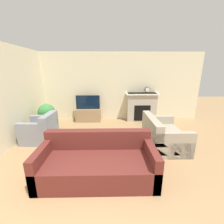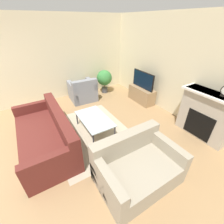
{
  "view_description": "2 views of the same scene",
  "coord_description": "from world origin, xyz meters",
  "px_view_note": "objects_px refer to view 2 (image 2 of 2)",
  "views": [
    {
      "loc": [
        0.21,
        -1.41,
        2.03
      ],
      "look_at": [
        0.3,
        2.86,
        0.82
      ],
      "focal_mm": 24.0,
      "sensor_mm": 36.0,
      "label": 1
    },
    {
      "loc": [
        2.92,
        1.06,
        2.49
      ],
      "look_at": [
        0.41,
        2.58,
        0.67
      ],
      "focal_mm": 24.0,
      "sensor_mm": 36.0,
      "label": 2
    }
  ],
  "objects_px": {
    "couch_sectional": "(47,136)",
    "potted_plant": "(104,78)",
    "armchair_by_window": "(83,92)",
    "couch_loveseat": "(136,167)",
    "coffee_table": "(94,119)",
    "tv": "(143,80)"
  },
  "relations": [
    {
      "from": "couch_sectional",
      "to": "coffee_table",
      "type": "xyz_separation_m",
      "value": [
        0.07,
        1.14,
        0.08
      ]
    },
    {
      "from": "coffee_table",
      "to": "potted_plant",
      "type": "bearing_deg",
      "value": 145.32
    },
    {
      "from": "tv",
      "to": "couch_loveseat",
      "type": "distance_m",
      "value": 3.15
    },
    {
      "from": "potted_plant",
      "to": "tv",
      "type": "bearing_deg",
      "value": 27.96
    },
    {
      "from": "tv",
      "to": "armchair_by_window",
      "type": "distance_m",
      "value": 2.12
    },
    {
      "from": "tv",
      "to": "couch_loveseat",
      "type": "bearing_deg",
      "value": -42.34
    },
    {
      "from": "potted_plant",
      "to": "couch_sectional",
      "type": "bearing_deg",
      "value": -52.34
    },
    {
      "from": "potted_plant",
      "to": "armchair_by_window",
      "type": "bearing_deg",
      "value": -78.92
    },
    {
      "from": "couch_loveseat",
      "to": "potted_plant",
      "type": "distance_m",
      "value": 3.92
    },
    {
      "from": "couch_loveseat",
      "to": "coffee_table",
      "type": "xyz_separation_m",
      "value": [
        -1.62,
        -0.04,
        0.08
      ]
    },
    {
      "from": "couch_loveseat",
      "to": "potted_plant",
      "type": "xyz_separation_m",
      "value": [
        -3.66,
        1.37,
        0.28
      ]
    },
    {
      "from": "couch_sectional",
      "to": "couch_loveseat",
      "type": "height_order",
      "value": "same"
    },
    {
      "from": "armchair_by_window",
      "to": "coffee_table",
      "type": "distance_m",
      "value": 1.89
    },
    {
      "from": "couch_sectional",
      "to": "couch_loveseat",
      "type": "xyz_separation_m",
      "value": [
        1.69,
        1.18,
        0.01
      ]
    },
    {
      "from": "couch_loveseat",
      "to": "armchair_by_window",
      "type": "xyz_separation_m",
      "value": [
        -3.47,
        0.39,
        0.01
      ]
    },
    {
      "from": "tv",
      "to": "couch_sectional",
      "type": "xyz_separation_m",
      "value": [
        0.61,
        -3.27,
        -0.5
      ]
    },
    {
      "from": "armchair_by_window",
      "to": "potted_plant",
      "type": "distance_m",
      "value": 1.03
    },
    {
      "from": "couch_sectional",
      "to": "potted_plant",
      "type": "distance_m",
      "value": 3.23
    },
    {
      "from": "couch_loveseat",
      "to": "potted_plant",
      "type": "height_order",
      "value": "potted_plant"
    },
    {
      "from": "tv",
      "to": "coffee_table",
      "type": "relative_size",
      "value": 0.82
    },
    {
      "from": "armchair_by_window",
      "to": "potted_plant",
      "type": "height_order",
      "value": "potted_plant"
    },
    {
      "from": "tv",
      "to": "potted_plant",
      "type": "xyz_separation_m",
      "value": [
        -1.36,
        -0.72,
        -0.22
      ]
    }
  ]
}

